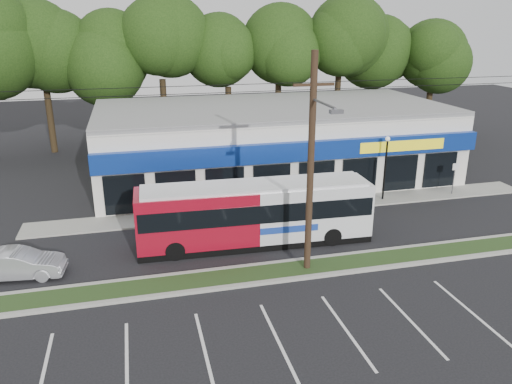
{
  "coord_description": "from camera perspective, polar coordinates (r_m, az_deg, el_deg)",
  "views": [
    {
      "loc": [
        -4.47,
        -18.83,
        11.16
      ],
      "look_at": [
        1.53,
        5.0,
        2.65
      ],
      "focal_mm": 35.0,
      "sensor_mm": 36.0,
      "label": 1
    }
  ],
  "objects": [
    {
      "name": "curb_north",
      "position": [
        23.89,
        -1.73,
        -8.57
      ],
      "size": [
        40.0,
        0.25,
        0.14
      ],
      "primitive_type": "cube",
      "color": "#9E9E93",
      "rests_on": "ground"
    },
    {
      "name": "utility_pole",
      "position": [
        21.83,
        5.95,
        3.74
      ],
      "size": [
        50.0,
        2.77,
        10.0
      ],
      "color": "black",
      "rests_on": "ground"
    },
    {
      "name": "pedestrian_a",
      "position": [
        31.76,
        10.03,
        0.12
      ],
      "size": [
        0.86,
        0.78,
        1.97
      ],
      "primitive_type": "imported",
      "rotation": [
        0.0,
        0.0,
        3.7
      ],
      "color": "white",
      "rests_on": "ground"
    },
    {
      "name": "pedestrian_b",
      "position": [
        30.82,
        5.31,
        -0.53
      ],
      "size": [
        0.92,
        0.77,
        1.7
      ],
      "primitive_type": "imported",
      "rotation": [
        0.0,
        0.0,
        2.97
      ],
      "color": "beige",
      "rests_on": "ground"
    },
    {
      "name": "car_dark",
      "position": [
        29.32,
        3.62,
        -1.77
      ],
      "size": [
        4.44,
        2.13,
        1.46
      ],
      "primitive_type": "imported",
      "rotation": [
        0.0,
        0.0,
        1.67
      ],
      "color": "black",
      "rests_on": "ground"
    },
    {
      "name": "sign_post",
      "position": [
        35.53,
        21.75,
        2.03
      ],
      "size": [
        0.45,
        0.1,
        2.23
      ],
      "color": "#59595E",
      "rests_on": "ground"
    },
    {
      "name": "sidewalk",
      "position": [
        31.43,
        4.36,
        -1.66
      ],
      "size": [
        32.0,
        2.2,
        0.1
      ],
      "primitive_type": "cube",
      "color": "#9E9E93",
      "rests_on": "ground"
    },
    {
      "name": "ground",
      "position": [
        22.34,
        -0.68,
        -10.87
      ],
      "size": [
        120.0,
        120.0,
        0.0
      ],
      "primitive_type": "plane",
      "color": "black",
      "rests_on": "ground"
    },
    {
      "name": "tree_line",
      "position": [
        45.71,
        -3.56,
        15.63
      ],
      "size": [
        46.76,
        6.76,
        11.83
      ],
      "color": "black",
      "rests_on": "ground"
    },
    {
      "name": "grass_strip",
      "position": [
        23.16,
        -1.27,
        -9.54
      ],
      "size": [
        40.0,
        1.6,
        0.12
      ],
      "primitive_type": "cube",
      "color": "#293A18",
      "rests_on": "ground"
    },
    {
      "name": "strip_mall",
      "position": [
        37.14,
        1.84,
        5.85
      ],
      "size": [
        25.0,
        12.55,
        5.3
      ],
      "color": "silver",
      "rests_on": "ground"
    },
    {
      "name": "car_silver",
      "position": [
        25.28,
        -25.55,
        -7.43
      ],
      "size": [
        4.2,
        1.87,
        1.34
      ],
      "primitive_type": "imported",
      "rotation": [
        0.0,
        0.0,
        1.46
      ],
      "color": "#9FA0A6",
      "rests_on": "ground"
    },
    {
      "name": "curb_south",
      "position": [
        22.43,
        -0.78,
        -10.53
      ],
      "size": [
        40.0,
        0.25,
        0.14
      ],
      "primitive_type": "cube",
      "color": "#9E9E93",
      "rests_on": "ground"
    },
    {
      "name": "metrobus",
      "position": [
        25.83,
        -0.1,
        -2.32
      ],
      "size": [
        12.22,
        3.01,
        3.26
      ],
      "rotation": [
        0.0,
        0.0,
        -0.04
      ],
      "color": "maroon",
      "rests_on": "ground"
    },
    {
      "name": "lamp_post",
      "position": [
        32.78,
        14.61,
        3.47
      ],
      "size": [
        0.3,
        0.3,
        4.25
      ],
      "color": "black",
      "rests_on": "ground"
    }
  ]
}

